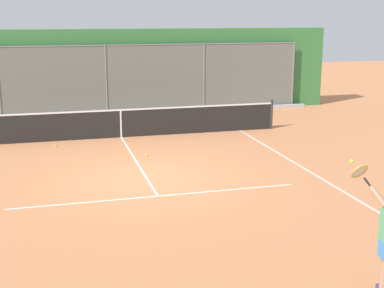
% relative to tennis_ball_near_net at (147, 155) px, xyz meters
% --- Properties ---
extents(ground_plane, '(60.00, 60.00, 0.00)m').
position_rel_tennis_ball_near_net_xyz_m(ground_plane, '(0.39, 2.20, -0.03)').
color(ground_plane, '#C67A4C').
extents(court_line_markings, '(8.56, 11.34, 0.01)m').
position_rel_tennis_ball_near_net_xyz_m(court_line_markings, '(0.39, 3.86, -0.03)').
color(court_line_markings, white).
rests_on(court_line_markings, ground).
extents(fence_backdrop, '(19.49, 1.37, 3.47)m').
position_rel_tennis_ball_near_net_xyz_m(fence_backdrop, '(0.39, -7.40, 1.69)').
color(fence_backdrop, slate).
rests_on(fence_backdrop, ground).
extents(tennis_net, '(11.00, 0.09, 1.07)m').
position_rel_tennis_ball_near_net_xyz_m(tennis_net, '(0.39, -2.62, 0.46)').
color(tennis_net, '#2D2D2D').
rests_on(tennis_net, ground).
extents(tennis_ball_near_net, '(0.07, 0.07, 0.07)m').
position_rel_tennis_ball_near_net_xyz_m(tennis_ball_near_net, '(0.00, 0.00, 0.00)').
color(tennis_ball_near_net, '#D6E042').
rests_on(tennis_ball_near_net, ground).
extents(tennis_ball_mid_court, '(0.07, 0.07, 0.07)m').
position_rel_tennis_ball_near_net_xyz_m(tennis_ball_mid_court, '(2.57, -1.79, 0.00)').
color(tennis_ball_mid_court, '#C1D138').
rests_on(tennis_ball_mid_court, ground).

